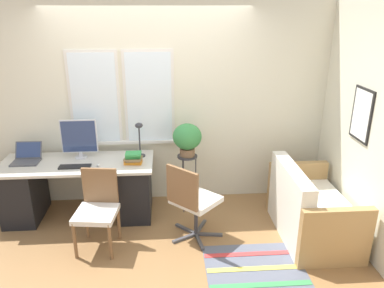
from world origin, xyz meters
name	(u,v)px	position (x,y,z in m)	size (l,w,h in m)	color
ground_plane	(152,228)	(0.00, 0.00, 0.00)	(14.00, 14.00, 0.00)	olive
wall_back_with_window	(149,102)	(-0.01, 0.80, 1.35)	(9.00, 0.12, 2.70)	beige
wall_right_with_picture	(355,115)	(2.30, 0.00, 1.35)	(0.08, 9.00, 2.70)	beige
desk	(79,188)	(-0.89, 0.36, 0.38)	(1.83, 0.72, 0.72)	beige
laptop	(27,158)	(-1.50, 0.44, 0.77)	(0.31, 0.32, 0.21)	#4C4C51
monitor	(79,138)	(-0.87, 0.51, 0.98)	(0.43, 0.15, 0.49)	silver
keyboard	(75,167)	(-0.88, 0.21, 0.73)	(0.36, 0.12, 0.02)	black
mouse	(98,165)	(-0.61, 0.23, 0.74)	(0.04, 0.06, 0.03)	silver
desk_lamp	(139,134)	(-0.14, 0.51, 1.02)	(0.12, 0.12, 0.44)	#2D2D33
book_stack	(133,158)	(-0.21, 0.28, 0.79)	(0.23, 0.20, 0.14)	orange
desk_chair_wooden	(97,208)	(-0.56, -0.29, 0.46)	(0.48, 0.48, 0.86)	brown
office_chair_swivel	(192,200)	(0.46, -0.24, 0.49)	(0.64, 0.64, 0.92)	#47474C
couch_loveseat	(310,212)	(1.81, -0.26, 0.29)	(0.74, 1.24, 0.84)	white
plant_stand	(187,163)	(0.45, 0.43, 0.64)	(0.25, 0.25, 0.74)	#333338
potted_plant	(187,138)	(0.45, 0.43, 0.98)	(0.35, 0.35, 0.41)	brown
floor_rug_striped	(255,269)	(1.06, -0.83, 0.00)	(1.00, 0.83, 0.01)	#565B6B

